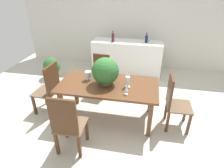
# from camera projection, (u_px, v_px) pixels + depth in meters

# --- Properties ---
(ground_plane) EXTENTS (7.04, 7.04, 0.00)m
(ground_plane) POSITION_uv_depth(u_px,v_px,m) (110.00, 112.00, 3.89)
(ground_plane) COLOR beige
(back_wall) EXTENTS (6.40, 0.10, 2.60)m
(back_wall) POSITION_uv_depth(u_px,v_px,m) (128.00, 23.00, 5.50)
(back_wall) COLOR silver
(back_wall) RESTS_ON ground
(dining_table) EXTENTS (1.79, 0.92, 0.75)m
(dining_table) POSITION_uv_depth(u_px,v_px,m) (108.00, 88.00, 3.42)
(dining_table) COLOR brown
(dining_table) RESTS_ON ground
(chair_head_end) EXTENTS (0.46, 0.49, 1.04)m
(chair_head_end) POSITION_uv_depth(u_px,v_px,m) (50.00, 87.00, 3.66)
(chair_head_end) COLOR #4C2D19
(chair_head_end) RESTS_ON ground
(chair_foot_end) EXTENTS (0.44, 0.45, 1.02)m
(chair_foot_end) POSITION_uv_depth(u_px,v_px,m) (174.00, 100.00, 3.27)
(chair_foot_end) COLOR #4C2D19
(chair_foot_end) RESTS_ON ground
(chair_far_left) EXTENTS (0.46, 0.49, 0.92)m
(chair_far_left) POSITION_uv_depth(u_px,v_px,m) (100.00, 73.00, 4.37)
(chair_far_left) COLOR #4C2D19
(chair_far_left) RESTS_ON ground
(chair_near_left) EXTENTS (0.44, 0.45, 1.05)m
(chair_near_left) POSITION_uv_depth(u_px,v_px,m) (67.00, 124.00, 2.72)
(chair_near_left) COLOR #4C2D19
(chair_near_left) RESTS_ON ground
(flower_centerpiece) EXTENTS (0.48, 0.48, 0.50)m
(flower_centerpiece) POSITION_uv_depth(u_px,v_px,m) (105.00, 71.00, 3.26)
(flower_centerpiece) COLOR gray
(flower_centerpiece) RESTS_ON dining_table
(crystal_vase_left) EXTENTS (0.12, 0.12, 0.17)m
(crystal_vase_left) POSITION_uv_depth(u_px,v_px,m) (88.00, 75.00, 3.47)
(crystal_vase_left) COLOR silver
(crystal_vase_left) RESTS_ON dining_table
(crystal_vase_center_near) EXTENTS (0.09, 0.09, 0.20)m
(crystal_vase_center_near) POSITION_uv_depth(u_px,v_px,m) (128.00, 81.00, 3.23)
(crystal_vase_center_near) COLOR silver
(crystal_vase_center_near) RESTS_ON dining_table
(wine_glass) EXTENTS (0.06, 0.06, 0.15)m
(wine_glass) POSITION_uv_depth(u_px,v_px,m) (126.00, 89.00, 3.03)
(wine_glass) COLOR silver
(wine_glass) RESTS_ON dining_table
(kitchen_counter) EXTENTS (1.88, 0.57, 0.96)m
(kitchen_counter) POSITION_uv_depth(u_px,v_px,m) (127.00, 58.00, 5.26)
(kitchen_counter) COLOR white
(kitchen_counter) RESTS_ON ground
(wine_bottle_tall) EXTENTS (0.07, 0.07, 0.26)m
(wine_bottle_tall) POSITION_uv_depth(u_px,v_px,m) (146.00, 39.00, 4.88)
(wine_bottle_tall) COLOR #0F1E38
(wine_bottle_tall) RESTS_ON kitchen_counter
(wine_bottle_dark) EXTENTS (0.07, 0.07, 0.30)m
(wine_bottle_dark) POSITION_uv_depth(u_px,v_px,m) (113.00, 38.00, 4.92)
(wine_bottle_dark) COLOR #511E28
(wine_bottle_dark) RESTS_ON kitchen_counter
(wine_bottle_clear) EXTENTS (0.08, 0.08, 0.24)m
(wine_bottle_clear) POSITION_uv_depth(u_px,v_px,m) (148.00, 38.00, 4.97)
(wine_bottle_clear) COLOR #B2BFB7
(wine_bottle_clear) RESTS_ON kitchen_counter
(potted_plant_floor) EXTENTS (0.45, 0.45, 0.58)m
(potted_plant_floor) POSITION_uv_depth(u_px,v_px,m) (52.00, 67.00, 5.15)
(potted_plant_floor) COLOR #423D38
(potted_plant_floor) RESTS_ON ground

